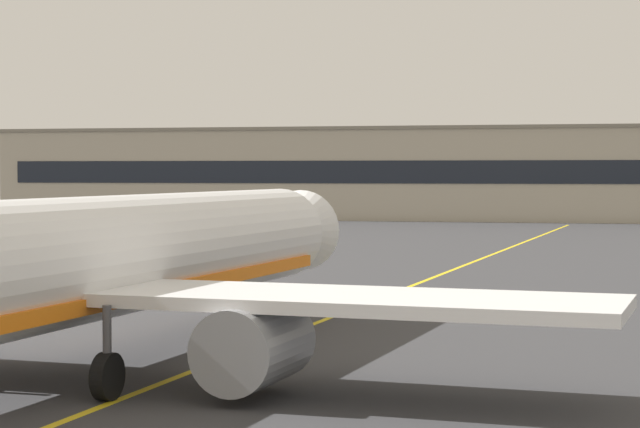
% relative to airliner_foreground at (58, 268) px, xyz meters
% --- Properties ---
extents(taxiway_centreline, '(14.07, 179.50, 0.01)m').
position_rel_airliner_foreground_xyz_m(taxiway_centreline, '(4.21, 18.14, -3.37)').
color(taxiway_centreline, yellow).
rests_on(taxiway_centreline, ground).
extents(airliner_foreground, '(32.31, 41.52, 11.65)m').
position_rel_airliner_foreground_xyz_m(airliner_foreground, '(0.00, 0.00, 0.00)').
color(airliner_foreground, white).
rests_on(airliner_foreground, ground).
extents(terminal_building, '(128.93, 12.40, 11.68)m').
position_rel_airliner_foreground_xyz_m(terminal_building, '(1.52, 118.80, 2.48)').
color(terminal_building, '#B2A893').
rests_on(terminal_building, ground).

